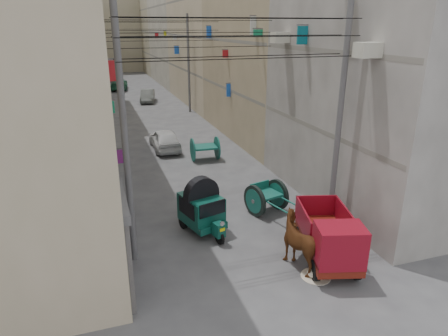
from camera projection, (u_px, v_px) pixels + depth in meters
name	position (u px, v px, depth m)	size (l,w,h in m)	color
building_row_left	(41.00, 33.00, 34.54)	(8.00, 62.00, 14.00)	#B9A68C
building_row_right	(217.00, 32.00, 39.28)	(8.00, 62.00, 14.00)	#A6A19B
end_cap_building	(112.00, 29.00, 65.37)	(22.00, 10.00, 13.00)	tan
shutters_left	(112.00, 172.00, 16.21)	(0.18, 14.40, 2.88)	#4B4A4F
signboards	(159.00, 83.00, 26.79)	(8.22, 40.52, 5.67)	silver
ac_units	(323.00, 15.00, 14.02)	(0.70, 6.55, 3.35)	beige
utility_poles	(172.00, 84.00, 22.44)	(7.40, 22.20, 8.00)	#575659
overhead_cables	(180.00, 33.00, 19.18)	(7.40, 22.52, 1.12)	black
auto_rickshaw	(202.00, 207.00, 14.33)	(1.68, 2.34, 1.59)	black
tonga_cart	(266.00, 197.00, 15.88)	(1.74, 2.96, 1.26)	black
mini_truck	(331.00, 242.00, 12.20)	(2.19, 3.39, 1.76)	black
second_cart	(205.00, 148.00, 22.06)	(1.51, 1.35, 1.29)	#135348
feed_sack	(316.00, 272.00, 11.92)	(0.56, 0.45, 0.28)	beige
horse	(305.00, 243.00, 12.19)	(0.89, 1.95, 1.65)	maroon
distant_car_white	(165.00, 139.00, 23.99)	(1.49, 3.71, 1.27)	silver
distant_car_grey	(148.00, 96.00, 38.89)	(1.25, 3.58, 1.18)	#4E5350
distant_car_green	(119.00, 84.00, 46.41)	(1.83, 4.50, 1.31)	#216143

